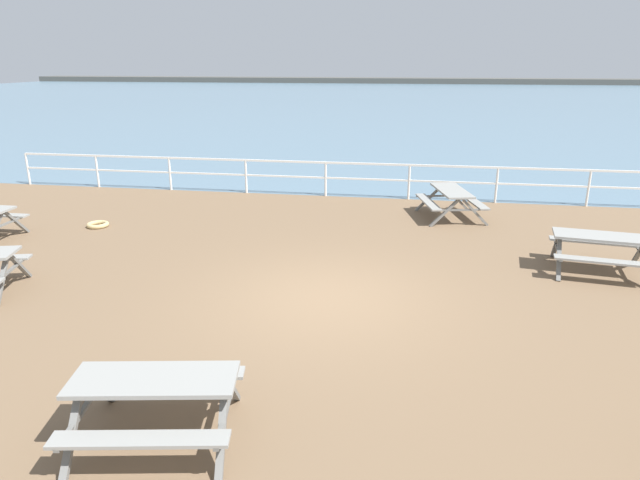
{
  "coord_description": "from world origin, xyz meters",
  "views": [
    {
      "loc": [
        1.4,
        -9.09,
        4.07
      ],
      "look_at": [
        -0.29,
        0.87,
        0.8
      ],
      "focal_mm": 31.44,
      "sensor_mm": 36.0,
      "label": 1
    }
  ],
  "objects": [
    {
      "name": "rope_coil",
      "position": [
        -6.47,
        3.45,
        0.06
      ],
      "size": [
        0.55,
        0.55,
        0.11
      ],
      "primitive_type": "torus",
      "color": "tan",
      "rests_on": "ground"
    },
    {
      "name": "sea_band",
      "position": [
        0.0,
        52.75,
        0.0
      ],
      "size": [
        142.0,
        90.0,
        0.01
      ],
      "primitive_type": "cube",
      "color": "slate",
      "rests_on": "ground"
    },
    {
      "name": "distant_shoreline",
      "position": [
        0.0,
        95.75,
        0.0
      ],
      "size": [
        142.0,
        6.0,
        1.8
      ],
      "primitive_type": "cube",
      "color": "#4C4C47",
      "rests_on": "ground"
    },
    {
      "name": "picnic_table_far_right",
      "position": [
        2.43,
        5.82,
        0.58
      ],
      "size": [
        1.89,
        2.11,
        0.8
      ],
      "rotation": [
        0.0,
        0.0,
        1.81
      ],
      "color": "gray",
      "rests_on": "ground"
    },
    {
      "name": "picnic_table_far_left",
      "position": [
        5.13,
        2.17,
        0.58
      ],
      "size": [
        1.99,
        1.75,
        0.8
      ],
      "rotation": [
        0.0,
        0.0,
        -0.14
      ],
      "color": "gray",
      "rests_on": "ground"
    },
    {
      "name": "seaward_railing",
      "position": [
        0.0,
        7.75,
        0.77
      ],
      "size": [
        23.07,
        0.07,
        1.08
      ],
      "color": "white",
      "rests_on": "ground"
    },
    {
      "name": "picnic_table_mid_centre",
      "position": [
        -1.28,
        -4.15,
        0.58
      ],
      "size": [
        2.04,
        1.81,
        0.8
      ],
      "rotation": [
        0.0,
        0.0,
        0.18
      ],
      "color": "gray",
      "rests_on": "ground"
    },
    {
      "name": "ground_plane",
      "position": [
        0.0,
        0.0,
        -0.1
      ],
      "size": [
        30.0,
        24.0,
        0.2
      ],
      "primitive_type": "cube",
      "color": "brown"
    }
  ]
}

